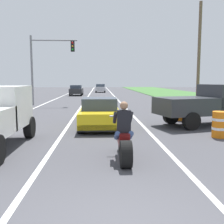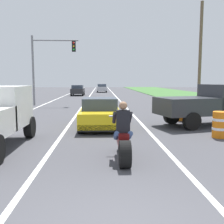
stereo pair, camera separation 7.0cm
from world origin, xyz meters
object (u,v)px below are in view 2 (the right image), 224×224
(motorcycle_with_rider, at_px, (123,139))
(construction_barrel_nearest, at_px, (220,125))
(construction_barrel_mid, at_px, (182,111))
(traffic_light_mast_near, at_px, (47,60))
(sports_car_yellow, at_px, (100,113))
(distant_car_far_ahead, at_px, (78,90))
(pickup_truck_right_shoulder_dark_grey, at_px, (211,103))
(distant_car_further_ahead, at_px, (102,88))
(construction_barrel_far, at_px, (166,104))

(motorcycle_with_rider, distance_m, construction_barrel_nearest, 4.80)
(construction_barrel_mid, bearing_deg, traffic_light_mast_near, 133.88)
(motorcycle_with_rider, distance_m, sports_car_yellow, 5.38)
(motorcycle_with_rider, relative_size, distant_car_far_ahead, 0.55)
(traffic_light_mast_near, relative_size, construction_barrel_nearest, 6.00)
(pickup_truck_right_shoulder_dark_grey, bearing_deg, traffic_light_mast_near, 132.52)
(traffic_light_mast_near, bearing_deg, motorcycle_with_rider, -72.21)
(distant_car_further_ahead, bearing_deg, distant_car_far_ahead, -108.83)
(traffic_light_mast_near, bearing_deg, pickup_truck_right_shoulder_dark_grey, -47.48)
(traffic_light_mast_near, distance_m, distant_car_further_ahead, 25.78)
(traffic_light_mast_near, bearing_deg, construction_barrel_far, -28.33)
(motorcycle_with_rider, height_order, sports_car_yellow, motorcycle_with_rider)
(construction_barrel_nearest, bearing_deg, sports_car_yellow, 150.42)
(sports_car_yellow, xyz_separation_m, distant_car_far_ahead, (-3.29, 25.88, 0.14))
(sports_car_yellow, relative_size, traffic_light_mast_near, 0.72)
(sports_car_yellow, xyz_separation_m, construction_barrel_nearest, (4.59, -2.60, -0.13))
(distant_car_further_ahead, bearing_deg, construction_barrel_nearest, -83.59)
(motorcycle_with_rider, relative_size, construction_barrel_mid, 2.21)
(motorcycle_with_rider, height_order, pickup_truck_right_shoulder_dark_grey, pickup_truck_right_shoulder_dark_grey)
(motorcycle_with_rider, height_order, construction_barrel_mid, motorcycle_with_rider)
(sports_car_yellow, xyz_separation_m, construction_barrel_far, (4.64, 6.08, -0.13))
(motorcycle_with_rider, distance_m, construction_barrel_mid, 7.97)
(pickup_truck_right_shoulder_dark_grey, height_order, distant_car_further_ahead, pickup_truck_right_shoulder_dark_grey)
(sports_car_yellow, distance_m, construction_barrel_nearest, 5.27)
(construction_barrel_far, distance_m, distant_car_further_ahead, 30.44)
(construction_barrel_far, bearing_deg, traffic_light_mast_near, 151.67)
(construction_barrel_far, bearing_deg, sports_car_yellow, -127.37)
(motorcycle_with_rider, xyz_separation_m, construction_barrel_nearest, (3.94, 2.74, -0.09))
(sports_car_yellow, distance_m, construction_barrel_mid, 4.73)
(construction_barrel_nearest, distance_m, distant_car_further_ahead, 39.04)
(construction_barrel_nearest, relative_size, construction_barrel_mid, 1.00)
(traffic_light_mast_near, height_order, construction_barrel_far, traffic_light_mast_near)
(construction_barrel_nearest, bearing_deg, construction_barrel_mid, 92.16)
(sports_car_yellow, height_order, distant_car_far_ahead, distant_car_far_ahead)
(sports_car_yellow, bearing_deg, distant_car_further_ahead, 89.64)
(traffic_light_mast_near, xyz_separation_m, distant_car_far_ahead, (1.34, 14.80, -3.19))
(construction_barrel_nearest, bearing_deg, pickup_truck_right_shoulder_dark_grey, 74.21)
(construction_barrel_mid, xyz_separation_m, construction_barrel_far, (0.22, 4.42, 0.00))
(pickup_truck_right_shoulder_dark_grey, height_order, construction_barrel_far, pickup_truck_right_shoulder_dark_grey)
(motorcycle_with_rider, xyz_separation_m, construction_barrel_mid, (3.78, 7.01, -0.09))
(pickup_truck_right_shoulder_dark_grey, height_order, distant_car_far_ahead, pickup_truck_right_shoulder_dark_grey)
(sports_car_yellow, bearing_deg, motorcycle_with_rider, -83.13)
(pickup_truck_right_shoulder_dark_grey, xyz_separation_m, construction_barrel_nearest, (-0.79, -2.78, -0.60))
(distant_car_far_ahead, bearing_deg, motorcycle_with_rider, -82.82)
(construction_barrel_mid, height_order, distant_car_far_ahead, distant_car_far_ahead)
(construction_barrel_far, height_order, distant_car_far_ahead, distant_car_far_ahead)
(sports_car_yellow, xyz_separation_m, traffic_light_mast_near, (-4.63, 11.08, 3.33))
(distant_car_further_ahead, bearing_deg, traffic_light_mast_near, -100.94)
(motorcycle_with_rider, distance_m, traffic_light_mast_near, 17.58)
(construction_barrel_mid, distance_m, distant_car_further_ahead, 34.78)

